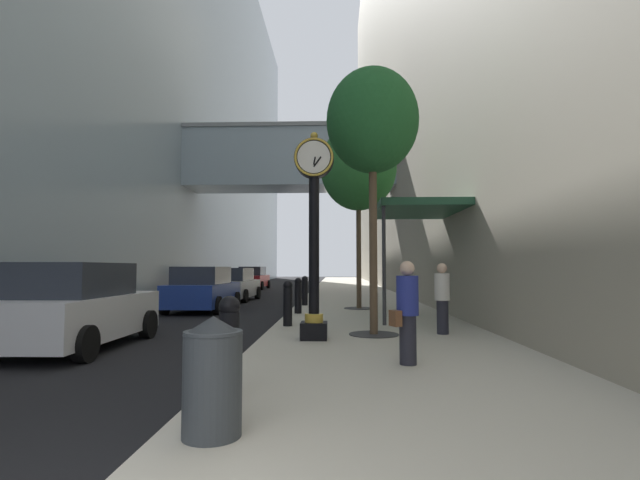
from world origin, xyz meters
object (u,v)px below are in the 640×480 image
at_px(bollard_fifth, 305,290).
at_px(car_red_mid, 253,278).
at_px(car_white_near, 76,307).
at_px(car_blue_far, 203,289).
at_px(trash_bin, 213,374).
at_px(street_clock, 314,224).
at_px(street_tree_mid_near, 358,167).
at_px(car_silver_trailing, 233,285).
at_px(pedestrian_walking, 407,310).
at_px(bollard_fourth, 298,295).
at_px(street_tree_near, 372,122).
at_px(bollard_third, 288,302).
at_px(bollard_nearest, 229,344).
at_px(pedestrian_by_clock, 442,297).

bearing_deg(bollard_fifth, car_red_mid, 107.00).
distance_m(car_white_near, car_blue_far, 8.07).
distance_m(trash_bin, car_blue_far, 13.65).
bearing_deg(trash_bin, bollard_fifth, 90.57).
relative_size(street_clock, street_tree_mid_near, 0.64).
distance_m(bollard_fifth, car_red_mid, 17.33).
height_order(car_red_mid, car_silver_trailing, car_red_mid).
relative_size(street_tree_mid_near, pedestrian_walking, 4.31).
height_order(bollard_fourth, street_tree_near, street_tree_near).
bearing_deg(bollard_third, pedestrian_walking, -63.16).
xyz_separation_m(street_tree_mid_near, car_white_near, (-6.05, -7.78, -4.50)).
height_order(street_tree_near, car_red_mid, street_tree_near).
bearing_deg(car_white_near, bollard_fifth, 66.50).
bearing_deg(car_silver_trailing, bollard_nearest, -77.54).
xyz_separation_m(pedestrian_walking, car_red_mid, (-7.40, 27.64, -0.15)).
bearing_deg(car_silver_trailing, street_tree_near, -64.30).
height_order(bollard_fifth, car_blue_far, car_blue_far).
distance_m(car_white_near, car_red_mid, 25.74).
distance_m(pedestrian_by_clock, car_red_mid, 25.85).
xyz_separation_m(street_clock, street_tree_near, (1.30, 0.69, 2.39)).
xyz_separation_m(bollard_nearest, street_tree_near, (2.07, 4.99, 4.18)).
height_order(bollard_fourth, bollard_fifth, same).
bearing_deg(bollard_fourth, bollard_fifth, 90.00).
bearing_deg(street_clock, bollard_fourth, 98.16).
bearing_deg(street_tree_mid_near, bollard_third, -112.09).
height_order(bollard_fifth, pedestrian_walking, pedestrian_walking).
bearing_deg(pedestrian_walking, car_red_mid, 104.98).
relative_size(bollard_third, street_tree_near, 0.19).
xyz_separation_m(bollard_third, car_red_mid, (-5.07, 23.03, 0.08)).
bearing_deg(bollard_nearest, bollard_fourth, 90.00).
relative_size(bollard_nearest, car_blue_far, 0.27).
distance_m(bollard_fifth, trash_bin, 14.16).
bearing_deg(bollard_third, street_tree_mid_near, 67.91).
bearing_deg(bollard_third, bollard_fourth, 90.00).
height_order(bollard_fourth, car_blue_far, car_blue_far).
relative_size(car_white_near, car_silver_trailing, 0.94).
relative_size(bollard_fourth, bollard_fifth, 1.00).
distance_m(street_clock, car_blue_far, 8.97).
relative_size(bollard_fourth, pedestrian_by_clock, 0.73).
xyz_separation_m(bollard_fifth, car_red_mid, (-5.07, 16.57, 0.08)).
distance_m(street_clock, street_tree_mid_near, 7.89).
distance_m(bollard_third, street_tree_mid_near, 7.16).
distance_m(bollard_fifth, car_blue_far, 3.91).
bearing_deg(bollard_fifth, pedestrian_walking, -78.11).
bearing_deg(street_tree_near, bollard_third, 144.57).
xyz_separation_m(bollard_fifth, street_tree_near, (2.07, -7.94, 4.18)).
bearing_deg(car_blue_far, car_red_mid, 94.25).
distance_m(car_red_mid, car_blue_far, 17.70).
distance_m(street_clock, bollard_third, 2.92).
xyz_separation_m(pedestrian_by_clock, car_white_near, (-7.60, -1.38, -0.14)).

